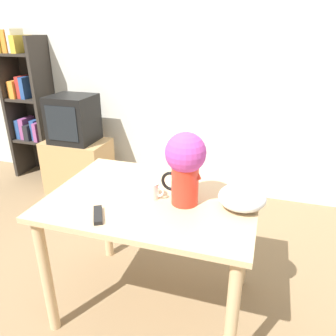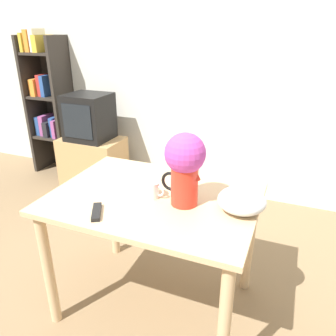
{
  "view_description": "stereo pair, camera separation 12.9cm",
  "coord_description": "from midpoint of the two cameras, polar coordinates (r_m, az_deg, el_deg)",
  "views": [
    {
      "loc": [
        0.64,
        -1.4,
        1.62
      ],
      "look_at": [
        0.18,
        0.06,
        0.96
      ],
      "focal_mm": 35.0,
      "sensor_mm": 36.0,
      "label": 1
    },
    {
      "loc": [
        0.76,
        -1.36,
        1.62
      ],
      "look_at": [
        0.18,
        0.06,
        0.96
      ],
      "focal_mm": 35.0,
      "sensor_mm": 36.0,
      "label": 2
    }
  ],
  "objects": [
    {
      "name": "white_bowl",
      "position": [
        1.69,
        10.66,
        -5.11
      ],
      "size": [
        0.24,
        0.24,
        0.12
      ],
      "color": "silver",
      "rests_on": "table"
    },
    {
      "name": "tv_set",
      "position": [
        3.42,
        -17.25,
        8.16
      ],
      "size": [
        0.42,
        0.4,
        0.46
      ],
      "color": "black",
      "rests_on": "tv_stand"
    },
    {
      "name": "wall_back",
      "position": [
        3.24,
        5.01,
        17.62
      ],
      "size": [
        8.0,
        0.05,
        2.6
      ],
      "color": "silver",
      "rests_on": "ground_plane"
    },
    {
      "name": "coffee_mug",
      "position": [
        1.76,
        -5.02,
        -3.94
      ],
      "size": [
        0.12,
        0.08,
        0.09
      ],
      "color": "white",
      "rests_on": "table"
    },
    {
      "name": "bookshelf",
      "position": [
        4.03,
        -23.92,
        10.51
      ],
      "size": [
        0.45,
        0.34,
        1.61
      ],
      "color": "#2D2823",
      "rests_on": "ground_plane"
    },
    {
      "name": "ground_plane",
      "position": [
        2.24,
        -7.18,
        -23.11
      ],
      "size": [
        12.0,
        12.0,
        0.0
      ],
      "primitive_type": "plane",
      "color": "#7F6647"
    },
    {
      "name": "table",
      "position": [
        1.86,
        -4.5,
        -8.23
      ],
      "size": [
        1.12,
        0.82,
        0.77
      ],
      "color": "tan",
      "rests_on": "ground_plane"
    },
    {
      "name": "flower_vase",
      "position": [
        1.63,
        0.78,
        0.88
      ],
      "size": [
        0.23,
        0.21,
        0.38
      ],
      "color": "red",
      "rests_on": "table"
    },
    {
      "name": "tv_stand",
      "position": [
        3.58,
        -16.28,
        0.33
      ],
      "size": [
        0.64,
        0.42,
        0.55
      ],
      "color": "tan",
      "rests_on": "ground_plane"
    },
    {
      "name": "remote_control",
      "position": [
        1.65,
        -14.32,
        -7.98
      ],
      "size": [
        0.11,
        0.16,
        0.02
      ],
      "color": "black",
      "rests_on": "table"
    }
  ]
}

